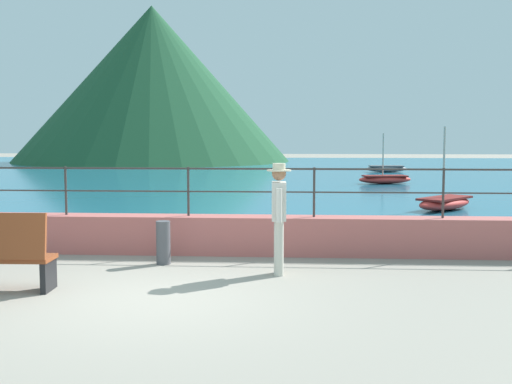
{
  "coord_description": "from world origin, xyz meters",
  "views": [
    {
      "loc": [
        2.01,
        -8.27,
        2.21
      ],
      "look_at": [
        1.21,
        3.7,
        1.1
      ],
      "focal_mm": 44.54,
      "sensor_mm": 36.0,
      "label": 1
    }
  ],
  "objects": [
    {
      "name": "bollard",
      "position": [
        -0.26,
        2.21,
        0.37
      ],
      "size": [
        0.24,
        0.24,
        0.74
      ],
      "primitive_type": "cylinder",
      "color": "#4C4C51",
      "rests_on": "ground"
    },
    {
      "name": "promenade_wall",
      "position": [
        0.0,
        3.2,
        0.35
      ],
      "size": [
        20.0,
        0.56,
        0.7
      ],
      "primitive_type": "cube",
      "color": "#BC605B",
      "rests_on": "ground"
    },
    {
      "name": "boat_2",
      "position": [
        5.72,
        19.11,
        0.26
      ],
      "size": [
        2.44,
        1.37,
        2.15
      ],
      "color": "red",
      "rests_on": "lake_water"
    },
    {
      "name": "ground_plane",
      "position": [
        0.0,
        0.0,
        0.0
      ],
      "size": [
        120.0,
        120.0,
        0.0
      ],
      "primitive_type": "plane",
      "color": "gray"
    },
    {
      "name": "lake_water",
      "position": [
        0.0,
        25.84,
        0.03
      ],
      "size": [
        64.0,
        44.32,
        0.06
      ],
      "primitive_type": "cube",
      "color": "#236B89",
      "rests_on": "ground"
    },
    {
      "name": "boat_1",
      "position": [
        6.9,
        27.43,
        0.26
      ],
      "size": [
        2.36,
        1.07,
        0.36
      ],
      "color": "gray",
      "rests_on": "lake_water"
    },
    {
      "name": "boat_0",
      "position": [
        6.14,
        9.84,
        0.27
      ],
      "size": [
        2.2,
        2.32,
        2.34
      ],
      "color": "red",
      "rests_on": "lake_water"
    },
    {
      "name": "person_walking",
      "position": [
        1.71,
        1.54,
        0.98
      ],
      "size": [
        0.38,
        0.57,
        1.75
      ],
      "color": "beige",
      "rests_on": "ground"
    },
    {
      "name": "railing",
      "position": [
        0.0,
        3.2,
        1.34
      ],
      "size": [
        18.44,
        0.04,
        0.9
      ],
      "color": "#383330",
      "rests_on": "promenade_wall"
    },
    {
      "name": "hill_main",
      "position": [
        -9.26,
        40.61,
        5.97
      ],
      "size": [
        21.22,
        21.22,
        11.94
      ],
      "primitive_type": "cone",
      "color": "#1E4C2D",
      "rests_on": "ground"
    }
  ]
}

